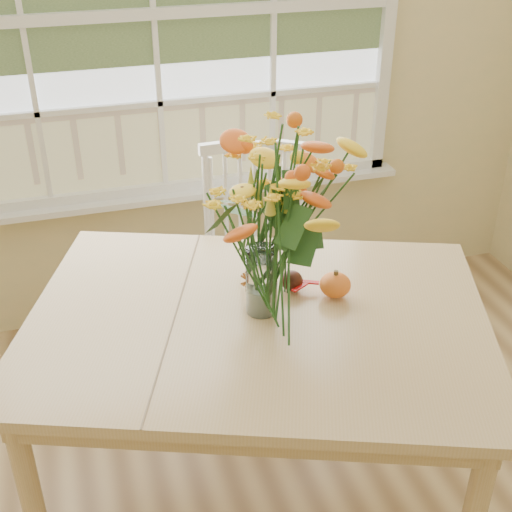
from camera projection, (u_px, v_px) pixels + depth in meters
name	position (u px, v px, depth m)	size (l,w,h in m)	color
wall_back	(155.00, 58.00, 3.10)	(4.00, 0.02, 2.70)	beige
window	(154.00, 18.00, 2.98)	(2.42, 0.12, 1.74)	silver
dining_table	(258.00, 338.00, 2.32)	(1.81, 1.56, 0.82)	tan
windsor_chair	(256.00, 251.00, 3.13)	(0.58, 0.57, 1.04)	white
flower_vase	(262.00, 217.00, 2.12)	(0.49, 0.49, 0.59)	white
pumpkin	(335.00, 286.00, 2.35)	(0.11, 0.11, 0.08)	#F1591C
turkey_figurine	(256.00, 291.00, 2.33)	(0.10, 0.09, 0.10)	#CCB78C
dark_gourd	(292.00, 281.00, 2.39)	(0.13, 0.08, 0.07)	#38160F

